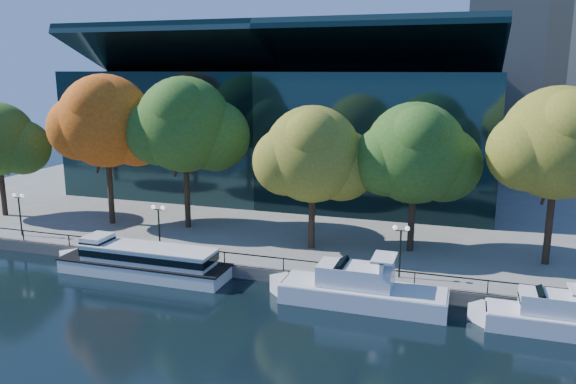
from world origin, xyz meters
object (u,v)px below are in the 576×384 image
(cruiser_near, at_px, (356,288))
(cruiser_far, at_px, (552,316))
(tree_1, at_px, (107,123))
(lamp_0, at_px, (19,205))
(tree_4, at_px, (417,155))
(lamp_1, at_px, (159,217))
(tree_5, at_px, (560,146))
(tree_3, at_px, (314,156))
(tour_boat, at_px, (139,260))
(tree_2, at_px, (186,127))
(lamp_2, at_px, (401,239))

(cruiser_near, height_order, cruiser_far, cruiser_near)
(cruiser_far, relative_size, tree_1, 0.67)
(lamp_0, bearing_deg, tree_4, 10.63)
(lamp_0, height_order, lamp_1, same)
(tree_5, xyz_separation_m, lamp_1, (-31.37, -6.63, -6.59))
(tree_3, bearing_deg, tree_1, 176.22)
(cruiser_near, bearing_deg, tour_boat, 178.93)
(tree_5, height_order, lamp_0, tree_5)
(cruiser_near, height_order, tree_2, tree_2)
(tour_boat, xyz_separation_m, lamp_1, (-0.00, 3.23, 2.72))
(tree_2, relative_size, lamp_0, 3.65)
(cruiser_near, xyz_separation_m, cruiser_far, (12.68, -0.39, -0.13))
(tree_5, relative_size, lamp_1, 3.51)
(tree_2, bearing_deg, lamp_2, -18.90)
(cruiser_far, height_order, tree_5, tree_5)
(tree_5, xyz_separation_m, lamp_2, (-11.00, -6.63, -6.59))
(lamp_0, xyz_separation_m, lamp_1, (14.72, 0.00, 0.00))
(tree_4, relative_size, tree_5, 0.90)
(lamp_0, bearing_deg, tree_1, 47.52)
(tree_1, xyz_separation_m, lamp_2, (29.37, -6.24, -7.17))
(tour_boat, distance_m, cruiser_near, 17.79)
(cruiser_far, height_order, tree_2, tree_2)
(tree_5, bearing_deg, lamp_2, -148.92)
(tree_1, bearing_deg, tree_4, 0.76)
(tree_3, distance_m, lamp_1, 14.19)
(tree_3, height_order, tree_5, tree_5)
(cruiser_near, distance_m, tree_5, 19.42)
(tree_3, relative_size, lamp_1, 3.07)
(cruiser_near, height_order, tree_3, tree_3)
(lamp_0, bearing_deg, tree_5, 8.19)
(tour_boat, distance_m, lamp_1, 4.23)
(tour_boat, bearing_deg, tree_5, 17.46)
(tour_boat, height_order, lamp_0, lamp_0)
(tree_3, height_order, lamp_2, tree_3)
(tree_2, xyz_separation_m, lamp_2, (21.37, -7.31, -6.95))
(tree_5, relative_size, lamp_0, 3.51)
(tour_boat, distance_m, tree_5, 34.18)
(lamp_0, distance_m, lamp_1, 14.72)
(tree_1, distance_m, tree_4, 29.71)
(tree_3, xyz_separation_m, lamp_2, (8.04, -4.83, -5.11))
(tree_2, bearing_deg, cruiser_far, -19.70)
(cruiser_far, relative_size, lamp_2, 2.47)
(lamp_1, bearing_deg, tree_5, 11.94)
(tree_2, distance_m, lamp_1, 10.14)
(lamp_0, bearing_deg, tree_3, 10.13)
(cruiser_near, xyz_separation_m, lamp_1, (-17.78, 3.57, 2.82))
(tree_3, xyz_separation_m, lamp_1, (-12.33, -4.83, -5.11))
(tree_4, relative_size, lamp_2, 3.16)
(tree_1, relative_size, lamp_1, 3.69)
(tree_4, bearing_deg, tour_boat, -154.46)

